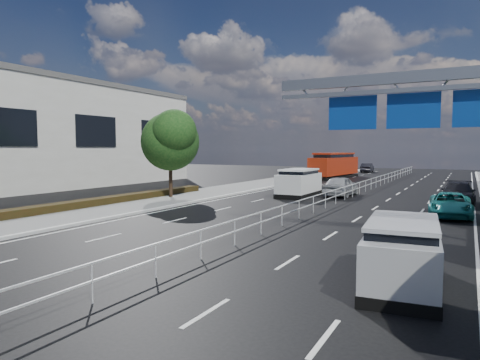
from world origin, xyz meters
The scene contains 12 objects.
ground centered at (0.00, 0.00, 0.00)m, with size 160.00×160.00×0.00m, color black.
median_fence centered at (0.00, 22.50, 0.53)m, with size 0.05×85.00×1.02m.
overhead_gantry centered at (6.74, 10.05, 5.61)m, with size 10.24×0.38×7.45m.
near_building centered at (-30.00, 18.00, 5.00)m, with size 12.00×38.00×10.00m, color beige.
near_tree_back centered at (-11.94, 17.97, 4.61)m, with size 4.84×4.51×6.69m.
white_minivan centered at (-3.87, 23.99, 1.08)m, with size 2.20×5.08×2.21m.
red_bus centered at (-7.50, 46.81, 1.72)m, with size 3.81×11.25×3.29m.
near_car_silver centered at (-1.00, 25.88, 0.81)m, with size 1.92×4.77×1.62m, color #9B9DA2.
near_car_dark centered at (-6.60, 62.92, 0.74)m, with size 1.56×4.47×1.47m, color black.
silver_minivan centered at (6.50, 4.16, 0.91)m, with size 2.28×4.61×1.85m.
parked_car_teal centered at (7.17, 18.45, 0.66)m, with size 2.20×4.78×1.33m, color #1A7375.
parked_car_dark centered at (7.41, 24.77, 0.75)m, with size 2.11×5.20×1.51m, color black.
Camera 1 is at (8.04, -8.11, 3.78)m, focal length 32.00 mm.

